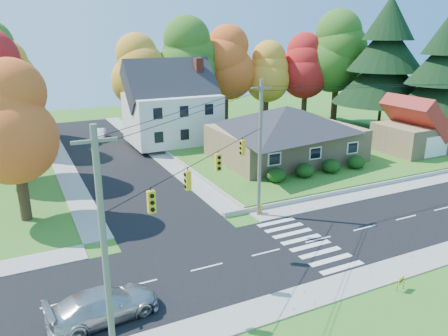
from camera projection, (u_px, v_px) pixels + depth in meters
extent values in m
plane|color=#3D7923|center=(318.00, 240.00, 28.63)|extent=(120.00, 120.00, 0.00)
cube|color=black|center=(318.00, 240.00, 28.63)|extent=(90.00, 8.00, 0.02)
cube|color=black|center=(110.00, 157.00, 47.54)|extent=(8.00, 44.00, 0.02)
cube|color=#9C9A90|center=(277.00, 212.00, 32.90)|extent=(90.00, 2.00, 0.08)
cube|color=#9C9A90|center=(374.00, 276.00, 24.33)|extent=(90.00, 2.00, 0.08)
cube|color=#3D7923|center=(296.00, 144.00, 52.01)|extent=(30.00, 30.00, 0.50)
cube|color=tan|center=(285.00, 143.00, 45.07)|extent=(14.00, 10.00, 3.20)
pyramid|color=#26262B|center=(286.00, 117.00, 44.26)|extent=(14.60, 10.60, 2.20)
cube|color=silver|center=(172.00, 118.00, 51.63)|extent=(10.00, 8.00, 5.60)
pyramid|color=#26262B|center=(171.00, 84.00, 50.43)|extent=(10.40, 8.40, 2.40)
cube|color=brown|center=(199.00, 99.00, 52.50)|extent=(0.90, 0.90, 9.60)
cube|color=tan|center=(413.00, 138.00, 47.56)|extent=(7.00, 6.00, 3.00)
pyramid|color=maroon|center=(416.00, 117.00, 46.87)|extent=(7.30, 6.30, 1.60)
cube|color=silver|center=(437.00, 147.00, 45.03)|extent=(3.20, 0.10, 2.20)
ellipsoid|color=#163A10|center=(276.00, 175.00, 37.94)|extent=(1.70, 1.70, 1.27)
ellipsoid|color=#163A10|center=(305.00, 170.00, 39.21)|extent=(1.70, 1.70, 1.27)
ellipsoid|color=#163A10|center=(331.00, 166.00, 40.47)|extent=(1.70, 1.70, 1.27)
ellipsoid|color=#163A10|center=(356.00, 162.00, 41.73)|extent=(1.70, 1.70, 1.27)
cylinder|color=#666059|center=(105.00, 253.00, 16.59)|extent=(0.26, 0.26, 10.00)
cube|color=#666059|center=(94.00, 141.00, 15.27)|extent=(1.60, 0.12, 0.12)
cylinder|color=#666059|center=(260.00, 150.00, 30.96)|extent=(0.26, 0.26, 10.00)
cube|color=#666059|center=(261.00, 88.00, 29.64)|extent=(1.60, 0.12, 0.12)
cube|color=gold|center=(151.00, 202.00, 19.07)|extent=(0.34, 0.26, 1.00)
cube|color=gold|center=(188.00, 180.00, 21.83)|extent=(0.26, 0.34, 1.00)
cube|color=gold|center=(218.00, 162.00, 24.81)|extent=(0.34, 0.26, 1.00)
cube|color=gold|center=(243.00, 148.00, 27.91)|extent=(0.26, 0.34, 1.00)
cylinder|color=black|center=(205.00, 158.00, 23.29)|extent=(13.02, 10.43, 0.04)
cylinder|color=#3F2A19|center=(142.00, 112.00, 55.96)|extent=(0.80, 0.80, 5.40)
sphere|color=gold|center=(140.00, 81.00, 54.79)|extent=(6.72, 6.72, 6.72)
sphere|color=gold|center=(139.00, 67.00, 54.29)|extent=(5.91, 5.91, 5.91)
sphere|color=gold|center=(138.00, 54.00, 53.79)|extent=(5.11, 5.11, 5.11)
cylinder|color=#3F2A19|center=(188.00, 106.00, 57.49)|extent=(0.86, 0.86, 6.30)
sphere|color=#376A1D|center=(187.00, 71.00, 56.13)|extent=(7.84, 7.84, 7.84)
sphere|color=#376A1D|center=(187.00, 55.00, 55.54)|extent=(6.90, 6.90, 6.90)
sphere|color=#376A1D|center=(186.00, 39.00, 54.96)|extent=(5.96, 5.96, 5.96)
cylinder|color=#3F2A19|center=(225.00, 104.00, 60.94)|extent=(0.83, 0.83, 5.85)
sphere|color=#E0551F|center=(225.00, 73.00, 59.67)|extent=(7.28, 7.28, 7.28)
sphere|color=#E0551F|center=(225.00, 59.00, 59.13)|extent=(6.41, 6.41, 6.41)
sphere|color=#E0551F|center=(225.00, 45.00, 58.58)|extent=(5.53, 5.53, 5.53)
cylinder|color=#3F2A19|center=(266.00, 105.00, 62.73)|extent=(0.77, 0.77, 4.95)
sphere|color=gold|center=(267.00, 80.00, 61.67)|extent=(6.16, 6.16, 6.16)
sphere|color=gold|center=(267.00, 69.00, 61.20)|extent=(5.42, 5.42, 5.42)
sphere|color=gold|center=(267.00, 57.00, 60.74)|extent=(4.68, 4.68, 4.68)
cylinder|color=#3F2A19|center=(304.00, 101.00, 64.33)|extent=(0.80, 0.80, 5.40)
sphere|color=#B01918|center=(306.00, 75.00, 63.17)|extent=(6.72, 6.72, 6.72)
sphere|color=#B01918|center=(306.00, 63.00, 62.66)|extent=(5.91, 5.91, 5.91)
sphere|color=#B01918|center=(307.00, 51.00, 62.16)|extent=(5.11, 5.11, 5.11)
cylinder|color=#3F2A19|center=(335.00, 97.00, 64.10)|extent=(0.89, 0.89, 6.75)
sphere|color=#376A1D|center=(337.00, 63.00, 62.64)|extent=(8.40, 8.40, 8.40)
sphere|color=#376A1D|center=(339.00, 48.00, 62.01)|extent=(7.39, 7.39, 7.39)
sphere|color=#376A1D|center=(340.00, 32.00, 61.38)|extent=(6.38, 6.38, 6.38)
cylinder|color=#3F2A19|center=(379.00, 119.00, 58.24)|extent=(0.40, 0.40, 2.88)
cone|color=black|center=(384.00, 77.00, 56.62)|extent=(12.80, 12.80, 6.72)
cone|color=black|center=(387.00, 47.00, 55.47)|extent=(9.60, 9.60, 6.08)
cone|color=black|center=(390.00, 17.00, 54.41)|extent=(6.40, 6.40, 5.44)
cylinder|color=#3F2A19|center=(435.00, 131.00, 51.86)|extent=(0.40, 0.40, 2.52)
cone|color=black|center=(441.00, 91.00, 50.44)|extent=(11.20, 11.20, 5.88)
cone|color=black|center=(446.00, 61.00, 49.43)|extent=(8.40, 8.40, 5.32)
cylinder|color=#3F2A19|center=(22.00, 187.00, 31.03)|extent=(0.77, 0.77, 4.95)
sphere|color=#E0551F|center=(15.00, 138.00, 29.96)|extent=(6.16, 6.16, 6.16)
sphere|color=#E0551F|center=(12.00, 116.00, 29.50)|extent=(5.42, 5.42, 5.42)
sphere|color=#E0551F|center=(9.00, 93.00, 29.04)|extent=(4.68, 4.68, 4.68)
cylinder|color=#3F2A19|center=(5.00, 150.00, 39.04)|extent=(0.83, 0.83, 5.85)
cylinder|color=#3F2A19|center=(14.00, 130.00, 48.09)|extent=(0.80, 0.80, 5.40)
sphere|color=gold|center=(9.00, 94.00, 46.93)|extent=(6.72, 6.72, 6.72)
sphere|color=gold|center=(7.00, 79.00, 46.42)|extent=(5.91, 5.91, 5.91)
sphere|color=gold|center=(4.00, 62.00, 45.92)|extent=(5.11, 5.11, 5.11)
imported|color=#B8B8B8|center=(104.00, 305.00, 20.50)|extent=(5.44, 2.73, 1.52)
imported|color=silver|center=(99.00, 134.00, 55.24)|extent=(2.32, 4.04, 1.26)
cylinder|color=#EE9F07|center=(260.00, 213.00, 32.68)|extent=(0.35, 0.35, 0.10)
cylinder|color=#EE9F07|center=(260.00, 210.00, 32.60)|extent=(0.23, 0.23, 0.53)
sphere|color=#EE9F07|center=(260.00, 206.00, 32.50)|extent=(0.25, 0.25, 0.25)
cylinder|color=#EE9F07|center=(260.00, 208.00, 32.57)|extent=(0.44, 0.13, 0.12)
cylinder|color=black|center=(397.00, 287.00, 22.87)|extent=(0.02, 0.02, 0.53)
cylinder|color=black|center=(404.00, 285.00, 23.07)|extent=(0.02, 0.02, 0.53)
cube|color=yellow|center=(401.00, 281.00, 22.87)|extent=(0.61, 0.22, 0.42)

